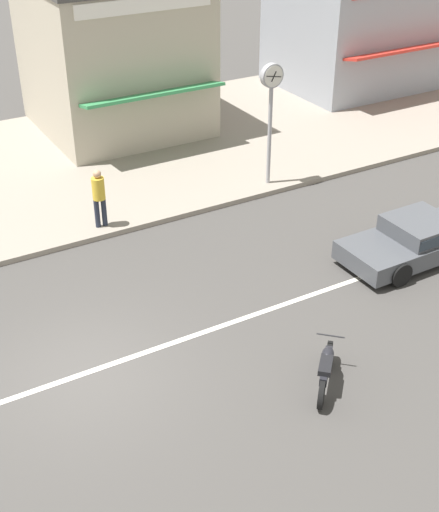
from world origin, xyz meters
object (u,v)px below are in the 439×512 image
sedan_dark_grey_4 (418,238)px  motorcycle_0 (326,368)px  shopfront_far_kios (361,24)px  pedestrian_near_clock (99,194)px  street_clock (271,95)px  shopfront_corner_warung (114,53)px

sedan_dark_grey_4 → motorcycle_0: (-5.03, -2.79, -0.11)m
motorcycle_0 → shopfront_far_kios: 19.64m
sedan_dark_grey_4 → motorcycle_0: 5.75m
sedan_dark_grey_4 → shopfront_far_kios: 14.40m
motorcycle_0 → pedestrian_near_clock: (-1.43, 8.09, 0.69)m
shopfront_far_kios → motorcycle_0: bearing=-131.0°
sedan_dark_grey_4 → street_clock: size_ratio=1.15×
street_clock → shopfront_far_kios: size_ratio=0.55×
sedan_dark_grey_4 → shopfront_far_kios: size_ratio=0.63×
street_clock → motorcycle_0: bearing=-116.2°
street_clock → sedan_dark_grey_4: bearing=-79.2°
pedestrian_near_clock → shopfront_corner_warung: size_ratio=0.26×
motorcycle_0 → shopfront_far_kios: shopfront_far_kios is taller
motorcycle_0 → pedestrian_near_clock: bearing=100.1°
shopfront_corner_warung → shopfront_far_kios: bearing=-1.2°
shopfront_far_kios → shopfront_corner_warung: bearing=178.8°
street_clock → pedestrian_near_clock: (-5.44, -0.06, -1.79)m
sedan_dark_grey_4 → shopfront_corner_warung: (-3.02, 12.17, 2.26)m
motorcycle_0 → pedestrian_near_clock: pedestrian_near_clock is taller
motorcycle_0 → street_clock: size_ratio=0.37×
street_clock → shopfront_corner_warung: size_ratio=0.57×
street_clock → pedestrian_near_clock: 5.73m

